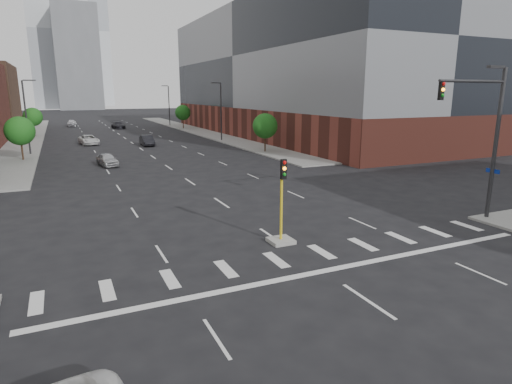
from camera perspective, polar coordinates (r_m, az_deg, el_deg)
ground at (r=15.74m, az=19.45°, el=-16.59°), size 400.00×400.00×0.00m
sidewalk_left_far at (r=84.08m, az=-28.09°, el=6.50°), size 5.00×92.00×0.15m
sidewalk_right_far at (r=87.54m, az=-7.98°, el=8.12°), size 5.00×92.00×0.15m
building_right_main at (r=80.03m, az=5.18°, el=15.56°), size 24.00×70.00×22.00m
tower_left at (r=231.22m, az=-25.30°, el=18.79°), size 22.00×22.00×70.00m
tower_right at (r=272.25m, az=-21.39°, el=19.16°), size 20.00×20.00×80.00m
tower_mid at (r=210.31m, az=-22.70°, el=16.13°), size 18.00×18.00×44.00m
median_traffic_signal at (r=22.05m, az=3.40°, el=-4.39°), size 1.20×1.20×4.40m
mast_arm_signal at (r=28.32m, az=28.49°, el=7.61°), size 5.12×0.90×9.07m
streetlight_right_a at (r=68.71m, az=-4.76°, el=10.97°), size 1.60×0.22×9.07m
streetlight_right_b at (r=102.31m, az=-11.58°, el=11.46°), size 1.60×0.22×9.07m
streetlight_left at (r=59.74m, az=-28.26°, el=9.14°), size 1.60×0.22×9.07m
tree_left_near at (r=54.90m, az=-28.97°, el=7.14°), size 3.20×3.20×4.85m
tree_left_far at (r=84.79m, az=-27.62°, el=8.86°), size 3.20×3.20×4.85m
tree_right_near at (r=55.20m, az=1.22°, el=8.79°), size 3.20×3.20×4.85m
tree_right_far at (r=92.81m, az=-9.74°, el=10.39°), size 3.20×3.20×4.85m
car_near_left at (r=47.88m, az=-19.22°, el=4.11°), size 2.24×4.18×1.35m
car_mid_right at (r=64.64m, az=-14.32°, el=6.68°), size 1.64×4.56×1.50m
car_far_left at (r=68.59m, az=-21.39°, el=6.49°), size 2.95×5.28×1.39m
car_deep_right at (r=96.96m, az=-17.91°, el=8.49°), size 2.67×5.32×1.48m
car_distant at (r=106.51m, az=-23.36°, el=8.46°), size 2.02×4.77×1.61m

